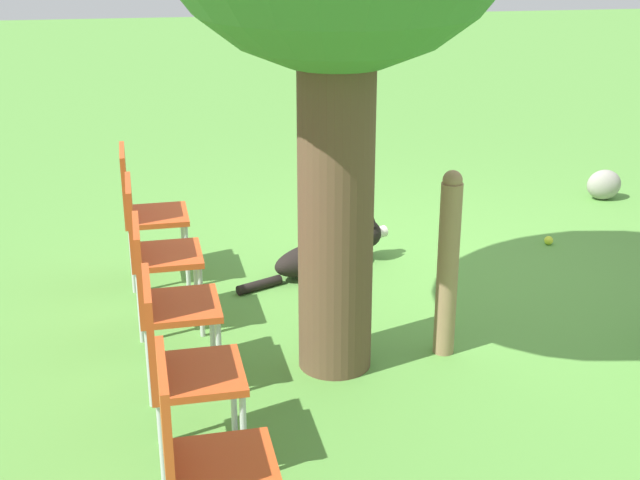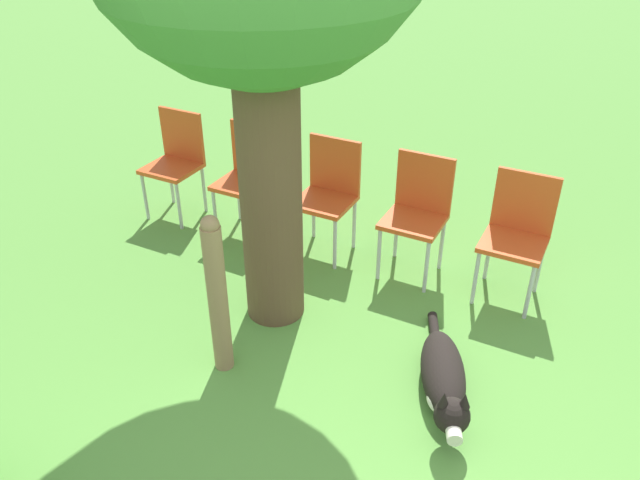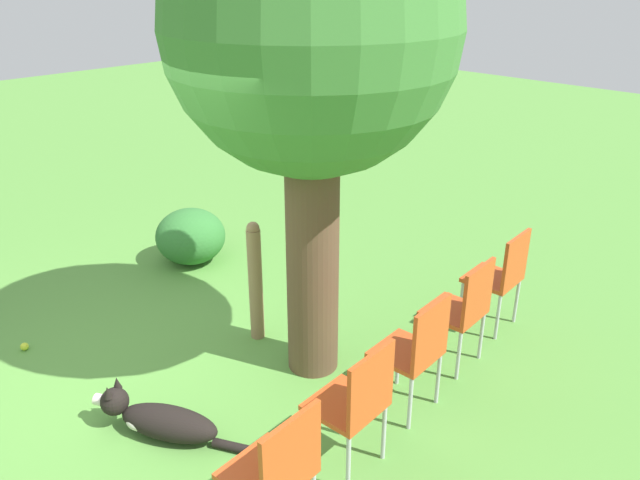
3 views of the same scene
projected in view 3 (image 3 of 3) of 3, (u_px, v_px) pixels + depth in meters
name	position (u px, v px, depth m)	size (l,w,h in m)	color
ground_plane	(151.00, 380.00, 5.00)	(30.00, 30.00, 0.00)	#56933D
oak_tree	(311.00, 38.00, 4.13)	(2.01, 2.01, 3.68)	brown
dog	(159.00, 420.00, 4.38)	(1.16, 0.67, 0.37)	black
fence_post	(255.00, 281.00, 5.36)	(0.12, 0.12, 1.11)	#937551
red_chair_0	(277.00, 469.00, 3.39)	(0.45, 0.47, 0.94)	#D14C1E
red_chair_1	(356.00, 400.00, 3.92)	(0.45, 0.47, 0.94)	#D14C1E
red_chair_2	(416.00, 348.00, 4.45)	(0.45, 0.47, 0.94)	#D14C1E
red_chair_3	(464.00, 306.00, 4.98)	(0.45, 0.47, 0.94)	#D14C1E
red_chair_4	(502.00, 273.00, 5.51)	(0.45, 0.47, 0.94)	#D14C1E
tennis_ball	(24.00, 347.00, 5.37)	(0.07, 0.07, 0.07)	#CCE033
low_shrub	(191.00, 236.00, 6.86)	(0.76, 0.76, 0.61)	#337533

